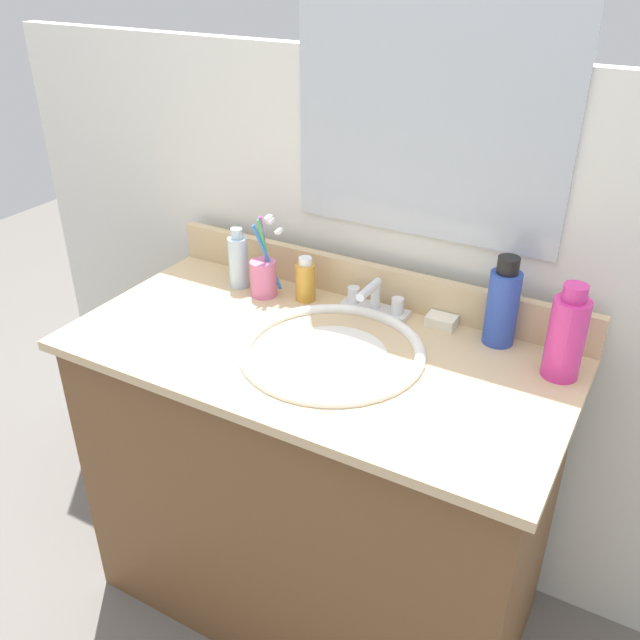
{
  "coord_description": "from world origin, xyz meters",
  "views": [
    {
      "loc": [
        0.61,
        -1.05,
        1.5
      ],
      "look_at": [
        0.01,
        0.0,
        0.82
      ],
      "focal_mm": 38.58,
      "sensor_mm": 36.0,
      "label": 1
    }
  ],
  "objects_px": {
    "bottle_soap_pink": "(566,335)",
    "bottle_gel_clear": "(238,260)",
    "faucet": "(374,302)",
    "bottle_oil_amber": "(306,281)",
    "bottle_shampoo_blue": "(503,304)",
    "soap_bar": "(441,321)",
    "cup_pink": "(264,275)"
  },
  "relations": [
    {
      "from": "bottle_oil_amber",
      "to": "bottle_shampoo_blue",
      "type": "xyz_separation_m",
      "value": [
        0.45,
        0.03,
        0.04
      ]
    },
    {
      "from": "bottle_shampoo_blue",
      "to": "soap_bar",
      "type": "distance_m",
      "value": 0.15
    },
    {
      "from": "bottle_gel_clear",
      "to": "soap_bar",
      "type": "relative_size",
      "value": 2.33
    },
    {
      "from": "cup_pink",
      "to": "soap_bar",
      "type": "height_order",
      "value": "cup_pink"
    },
    {
      "from": "bottle_oil_amber",
      "to": "cup_pink",
      "type": "relative_size",
      "value": 0.54
    },
    {
      "from": "bottle_soap_pink",
      "to": "bottle_gel_clear",
      "type": "bearing_deg",
      "value": 178.88
    },
    {
      "from": "bottle_gel_clear",
      "to": "soap_bar",
      "type": "bearing_deg",
      "value": 6.21
    },
    {
      "from": "faucet",
      "to": "bottle_oil_amber",
      "type": "relative_size",
      "value": 1.49
    },
    {
      "from": "bottle_oil_amber",
      "to": "bottle_soap_pink",
      "type": "bearing_deg",
      "value": -3.04
    },
    {
      "from": "bottle_oil_amber",
      "to": "bottle_soap_pink",
      "type": "xyz_separation_m",
      "value": [
        0.59,
        -0.03,
        0.04
      ]
    },
    {
      "from": "faucet",
      "to": "bottle_oil_amber",
      "type": "xyz_separation_m",
      "value": [
        -0.17,
        -0.02,
        0.02
      ]
    },
    {
      "from": "bottle_shampoo_blue",
      "to": "bottle_oil_amber",
      "type": "bearing_deg",
      "value": -175.91
    },
    {
      "from": "faucet",
      "to": "bottle_soap_pink",
      "type": "bearing_deg",
      "value": -6.78
    },
    {
      "from": "bottle_soap_pink",
      "to": "soap_bar",
      "type": "relative_size",
      "value": 3.05
    },
    {
      "from": "bottle_shampoo_blue",
      "to": "cup_pink",
      "type": "relative_size",
      "value": 0.98
    },
    {
      "from": "cup_pink",
      "to": "bottle_oil_amber",
      "type": "bearing_deg",
      "value": 15.35
    },
    {
      "from": "cup_pink",
      "to": "soap_bar",
      "type": "bearing_deg",
      "value": 8.78
    },
    {
      "from": "bottle_gel_clear",
      "to": "bottle_shampoo_blue",
      "type": "relative_size",
      "value": 0.77
    },
    {
      "from": "soap_bar",
      "to": "cup_pink",
      "type": "bearing_deg",
      "value": -171.22
    },
    {
      "from": "faucet",
      "to": "bottle_gel_clear",
      "type": "xyz_separation_m",
      "value": [
        -0.34,
        -0.04,
        0.04
      ]
    },
    {
      "from": "bottle_shampoo_blue",
      "to": "soap_bar",
      "type": "relative_size",
      "value": 3.03
    },
    {
      "from": "bottle_soap_pink",
      "to": "soap_bar",
      "type": "distance_m",
      "value": 0.29
    },
    {
      "from": "bottle_gel_clear",
      "to": "soap_bar",
      "type": "distance_m",
      "value": 0.51
    },
    {
      "from": "faucet",
      "to": "cup_pink",
      "type": "bearing_deg",
      "value": -170.21
    },
    {
      "from": "cup_pink",
      "to": "faucet",
      "type": "bearing_deg",
      "value": 9.79
    },
    {
      "from": "cup_pink",
      "to": "bottle_gel_clear",
      "type": "bearing_deg",
      "value": 172.4
    },
    {
      "from": "bottle_shampoo_blue",
      "to": "cup_pink",
      "type": "height_order",
      "value": "cup_pink"
    },
    {
      "from": "faucet",
      "to": "bottle_gel_clear",
      "type": "relative_size",
      "value": 1.07
    },
    {
      "from": "bottle_soap_pink",
      "to": "soap_bar",
      "type": "xyz_separation_m",
      "value": [
        -0.27,
        0.07,
        -0.08
      ]
    },
    {
      "from": "bottle_oil_amber",
      "to": "soap_bar",
      "type": "distance_m",
      "value": 0.33
    },
    {
      "from": "bottle_gel_clear",
      "to": "bottle_oil_amber",
      "type": "xyz_separation_m",
      "value": [
        0.18,
        0.02,
        -0.02
      ]
    },
    {
      "from": "bottle_shampoo_blue",
      "to": "soap_bar",
      "type": "xyz_separation_m",
      "value": [
        -0.13,
        0.01,
        -0.08
      ]
    }
  ]
}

